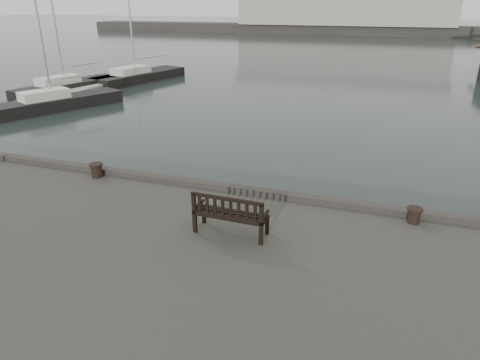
{
  "coord_description": "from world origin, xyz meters",
  "views": [
    {
      "loc": [
        3.07,
        -11.04,
        6.75
      ],
      "look_at": [
        -0.54,
        -0.5,
        2.1
      ],
      "focal_mm": 32.0,
      "sensor_mm": 36.0,
      "label": 1
    }
  ],
  "objects_px": {
    "bench": "(231,221)",
    "yacht_d": "(140,79)",
    "yacht_b": "(70,89)",
    "bollard_left": "(96,170)",
    "bollard_right": "(414,215)",
    "yacht_c": "(59,106)"
  },
  "relations": [
    {
      "from": "yacht_b",
      "to": "bollard_left",
      "type": "bearing_deg",
      "value": -36.07
    },
    {
      "from": "yacht_b",
      "to": "yacht_d",
      "type": "bearing_deg",
      "value": 80.95
    },
    {
      "from": "bollard_left",
      "to": "bollard_right",
      "type": "bearing_deg",
      "value": 0.0
    },
    {
      "from": "bench",
      "to": "yacht_c",
      "type": "relative_size",
      "value": 0.15
    },
    {
      "from": "bollard_right",
      "to": "yacht_c",
      "type": "height_order",
      "value": "yacht_c"
    },
    {
      "from": "bollard_left",
      "to": "bollard_right",
      "type": "height_order",
      "value": "bollard_left"
    },
    {
      "from": "yacht_d",
      "to": "yacht_b",
      "type": "bearing_deg",
      "value": -97.5
    },
    {
      "from": "bollard_right",
      "to": "yacht_c",
      "type": "xyz_separation_m",
      "value": [
        -21.99,
        12.66,
        -1.52
      ]
    },
    {
      "from": "bollard_right",
      "to": "bench",
      "type": "bearing_deg",
      "value": -154.15
    },
    {
      "from": "bench",
      "to": "yacht_b",
      "type": "bearing_deg",
      "value": 138.08
    },
    {
      "from": "bollard_right",
      "to": "yacht_c",
      "type": "distance_m",
      "value": 25.42
    },
    {
      "from": "bollard_left",
      "to": "yacht_d",
      "type": "bearing_deg",
      "value": 118.6
    },
    {
      "from": "bench",
      "to": "yacht_b",
      "type": "distance_m",
      "value": 28.95
    },
    {
      "from": "bench",
      "to": "bollard_left",
      "type": "bearing_deg",
      "value": 160.38
    },
    {
      "from": "bench",
      "to": "yacht_d",
      "type": "height_order",
      "value": "yacht_d"
    },
    {
      "from": "bench",
      "to": "bollard_right",
      "type": "xyz_separation_m",
      "value": [
        4.21,
        2.04,
        -0.13
      ]
    },
    {
      "from": "bollard_left",
      "to": "yacht_c",
      "type": "height_order",
      "value": "yacht_c"
    },
    {
      "from": "yacht_b",
      "to": "yacht_c",
      "type": "xyz_separation_m",
      "value": [
        3.25,
        -5.13,
        -0.0
      ]
    },
    {
      "from": "yacht_b",
      "to": "yacht_d",
      "type": "xyz_separation_m",
      "value": [
        2.53,
        6.42,
        -0.02
      ]
    },
    {
      "from": "bollard_right",
      "to": "bollard_left",
      "type": "bearing_deg",
      "value": 180.0
    },
    {
      "from": "bench",
      "to": "yacht_c",
      "type": "height_order",
      "value": "yacht_c"
    },
    {
      "from": "bollard_left",
      "to": "yacht_c",
      "type": "xyz_separation_m",
      "value": [
        -12.48,
        12.66,
        -1.54
      ]
    }
  ]
}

